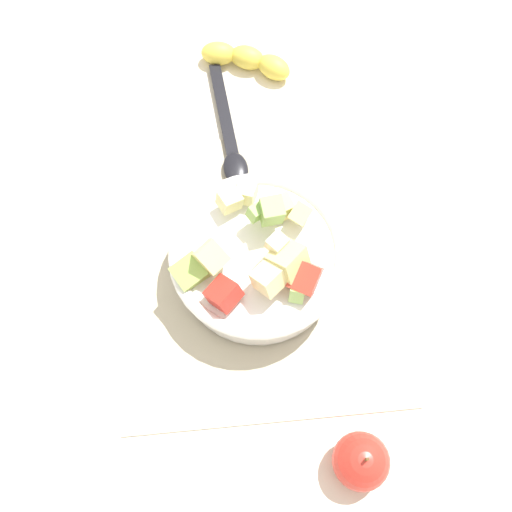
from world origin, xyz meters
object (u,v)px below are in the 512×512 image
at_px(salad_bowl, 256,259).
at_px(serving_spoon, 230,142).
at_px(banana_whole, 246,59).
at_px(whole_apple, 361,461).

xyz_separation_m(salad_bowl, serving_spoon, (0.20, 0.02, -0.04)).
height_order(serving_spoon, banana_whole, banana_whole).
bearing_deg(salad_bowl, whole_apple, -159.18).
distance_m(whole_apple, banana_whole, 0.61).
distance_m(salad_bowl, banana_whole, 0.35).
bearing_deg(whole_apple, banana_whole, 7.52).
bearing_deg(banana_whole, whole_apple, -172.48).
xyz_separation_m(salad_bowl, banana_whole, (0.35, -0.02, -0.03)).
distance_m(salad_bowl, serving_spoon, 0.21).
xyz_separation_m(salad_bowl, whole_apple, (-0.26, -0.10, -0.01)).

